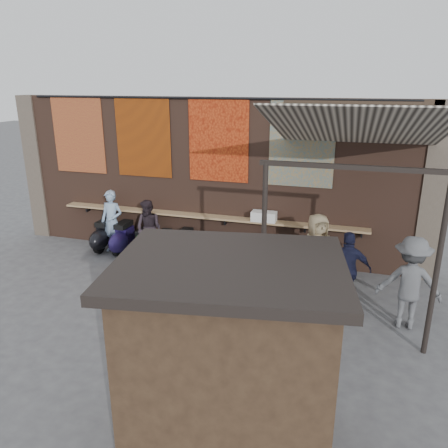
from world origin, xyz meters
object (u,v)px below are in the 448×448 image
object	(u,v)px
scooter_stool_4	(184,245)
shopper_tan	(316,252)
shopper_grey	(410,283)
scooter_stool_0	(104,235)
scooter_stool_9	(297,259)
scooter_stool_8	(275,255)
diner_left	(112,221)
scooter_stool_1	(123,238)
shelf_box	(264,216)
diner_right	(149,228)
scooter_stool_2	(142,242)
scooter_stool_3	(164,244)
scooter_stool_10	(327,263)
scooter_stool_5	(205,249)
market_stall	(229,366)
shopper_navy	(347,270)
scooter_stool_6	(227,251)
scooter_stool_7	(253,253)

from	to	relation	value
scooter_stool_4	shopper_tan	bearing A→B (deg)	-12.36
shopper_grey	shopper_tan	bearing A→B (deg)	-29.27
scooter_stool_0	scooter_stool_9	size ratio (longest dim) A/B	1.11
scooter_stool_8	diner_left	distance (m)	4.39
scooter_stool_9	shopper_grey	xyz separation A→B (m)	(2.25, -1.77, 0.52)
scooter_stool_4	diner_left	distance (m)	2.07
shopper_grey	scooter_stool_1	bearing A→B (deg)	-12.24
shelf_box	diner_right	world-z (taller)	diner_right
shelf_box	diner_left	size ratio (longest dim) A/B	0.36
scooter_stool_2	scooter_stool_3	world-z (taller)	scooter_stool_3
scooter_stool_1	scooter_stool_8	xyz separation A→B (m)	(4.08, 0.04, -0.03)
scooter_stool_10	scooter_stool_8	bearing A→B (deg)	179.43
scooter_stool_5	market_stall	xyz separation A→B (m)	(2.22, -5.45, 0.84)
scooter_stool_3	shopper_navy	bearing A→B (deg)	-16.35
scooter_stool_4	diner_right	world-z (taller)	diner_right
shopper_grey	scooter_stool_9	bearing A→B (deg)	-36.10
scooter_stool_5	shopper_navy	xyz separation A→B (m)	(3.45, -1.27, 0.43)
scooter_stool_8	shopper_tan	size ratio (longest dim) A/B	0.47
scooter_stool_10	diner_left	bearing A→B (deg)	-179.80
scooter_stool_2	scooter_stool_6	bearing A→B (deg)	0.51
scooter_stool_2	market_stall	world-z (taller)	market_stall
scooter_stool_9	scooter_stool_10	world-z (taller)	scooter_stool_9
scooter_stool_6	diner_left	size ratio (longest dim) A/B	0.42
scooter_stool_0	scooter_stool_6	world-z (taller)	scooter_stool_0
scooter_stool_6	shopper_navy	xyz separation A→B (m)	(2.90, -1.35, 0.46)
shopper_grey	shopper_navy	bearing A→B (deg)	-21.02
scooter_stool_8	diner_right	xyz separation A→B (m)	(-3.31, -0.02, 0.36)
scooter_stool_7	market_stall	world-z (taller)	market_stall
scooter_stool_3	shopper_navy	xyz separation A→B (m)	(4.61, -1.35, 0.45)
diner_left	market_stall	xyz separation A→B (m)	(4.81, -5.48, 0.36)
scooter_stool_9	shopper_tan	xyz separation A→B (m)	(0.47, -0.69, 0.49)
shopper_grey	scooter_stool_2	bearing A→B (deg)	-13.78
diner_right	scooter_stool_8	bearing A→B (deg)	8.93
scooter_stool_9	shopper_tan	distance (m)	0.97
scooter_stool_3	scooter_stool_4	world-z (taller)	scooter_stool_4
scooter_stool_6	shelf_box	bearing A→B (deg)	17.12
scooter_stool_4	scooter_stool_5	distance (m)	0.59
shelf_box	scooter_stool_4	xyz separation A→B (m)	(-1.99, -0.26, -0.87)
scooter_stool_2	scooter_stool_8	world-z (taller)	scooter_stool_8
shopper_tan	market_stall	xyz separation A→B (m)	(-0.56, -4.79, 0.35)
scooter_stool_8	shopper_tan	bearing A→B (deg)	-35.56
scooter_stool_5	shopper_grey	bearing A→B (deg)	-20.90
market_stall	shopper_navy	bearing A→B (deg)	64.14
scooter_stool_6	scooter_stool_10	world-z (taller)	scooter_stool_10
scooter_stool_6	scooter_stool_8	xyz separation A→B (m)	(1.22, -0.02, 0.04)
shopper_tan	scooter_stool_3	bearing A→B (deg)	139.40
scooter_stool_8	scooter_stool_10	xyz separation A→B (m)	(1.21, -0.01, -0.04)
scooter_stool_3	scooter_stool_4	bearing A→B (deg)	-0.23
scooter_stool_8	scooter_stool_10	size ratio (longest dim) A/B	1.12
diner_left	diner_right	size ratio (longest dim) A/B	1.13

